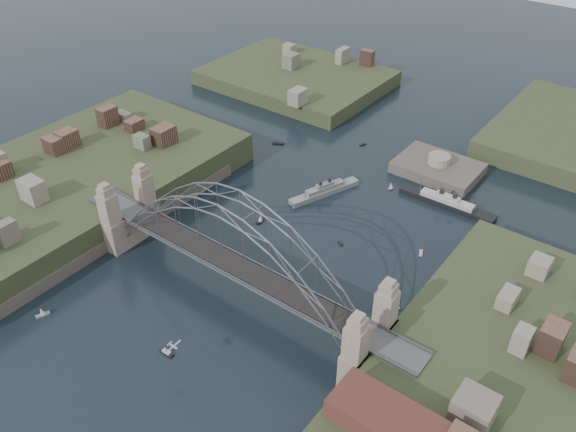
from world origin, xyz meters
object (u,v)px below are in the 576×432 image
(fort_island, at_px, (437,174))
(wharf_shed, at_px, (395,425))
(naval_cruiser_near, at_px, (324,191))
(naval_cruiser_far, at_px, (357,104))
(ocean_liner, at_px, (447,203))
(bridge, at_px, (232,249))

(fort_island, bearing_deg, wharf_shed, -69.15)
(wharf_shed, xyz_separation_m, naval_cruiser_near, (-50.73, 56.52, -9.04))
(naval_cruiser_far, xyz_separation_m, ocean_liner, (48.59, -35.97, 0.16))
(naval_cruiser_near, relative_size, ocean_liner, 0.81)
(bridge, xyz_separation_m, ocean_liner, (20.90, 56.60, -11.37))
(bridge, xyz_separation_m, naval_cruiser_near, (-6.73, 42.52, -11.37))
(wharf_shed, height_order, ocean_liner, wharf_shed)
(naval_cruiser_far, bearing_deg, ocean_liner, -36.51)
(fort_island, distance_m, naval_cruiser_far, 45.68)
(fort_island, distance_m, wharf_shed, 90.48)
(wharf_shed, bearing_deg, naval_cruiser_far, 123.93)
(naval_cruiser_near, distance_m, naval_cruiser_far, 54.26)
(bridge, xyz_separation_m, naval_cruiser_far, (-27.69, 92.57, -11.54))
(wharf_shed, xyz_separation_m, naval_cruiser_far, (-71.69, 106.57, -9.21))
(bridge, relative_size, naval_cruiser_far, 5.55)
(naval_cruiser_far, height_order, ocean_liner, ocean_liner)
(bridge, bearing_deg, ocean_liner, 69.74)
(bridge, relative_size, ocean_liner, 3.35)
(fort_island, relative_size, wharf_shed, 1.10)
(fort_island, height_order, ocean_liner, ocean_liner)
(fort_island, xyz_separation_m, wharf_shed, (32.00, -84.00, 10.34))
(wharf_shed, distance_m, naval_cruiser_near, 76.49)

